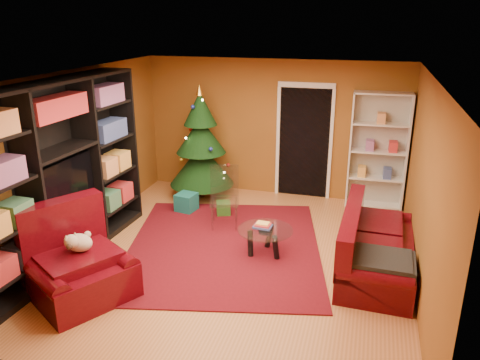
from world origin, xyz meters
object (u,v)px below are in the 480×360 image
(white_bookshelf, at_px, (378,151))
(dog, at_px, (79,243))
(sofa, at_px, (378,241))
(rug, at_px, (224,247))
(christmas_tree, at_px, (201,144))
(armchair, at_px, (79,262))
(coffee_table, at_px, (265,242))
(media_unit, at_px, (60,174))
(acrylic_chair, at_px, (224,201))
(gift_box_teal, at_px, (186,202))
(gift_box_red, at_px, (213,184))
(gift_box_green, at_px, (223,208))

(white_bookshelf, bearing_deg, dog, -132.80)
(sofa, bearing_deg, rug, 90.25)
(christmas_tree, height_order, armchair, christmas_tree)
(christmas_tree, bearing_deg, coffee_table, -49.21)
(dog, bearing_deg, media_unit, 75.47)
(sofa, xyz_separation_m, acrylic_chair, (-2.44, 0.77, 0.02))
(gift_box_teal, distance_m, acrylic_chair, 1.02)
(christmas_tree, bearing_deg, media_unit, -109.86)
(rug, height_order, gift_box_red, gift_box_red)
(gift_box_teal, bearing_deg, gift_box_red, 85.34)
(coffee_table, bearing_deg, white_bookshelf, 57.84)
(acrylic_chair, bearing_deg, gift_box_red, 98.43)
(armchair, bearing_deg, gift_box_red, 26.43)
(media_unit, height_order, sofa, media_unit)
(armchair, bearing_deg, gift_box_green, 13.33)
(gift_box_teal, bearing_deg, acrylic_chair, -27.55)
(white_bookshelf, bearing_deg, rug, -134.32)
(gift_box_red, xyz_separation_m, coffee_table, (1.63, -2.41, 0.11))
(christmas_tree, distance_m, gift_box_red, 1.05)
(white_bookshelf, bearing_deg, coffee_table, -123.76)
(rug, bearing_deg, white_bookshelf, 47.29)
(rug, distance_m, white_bookshelf, 3.34)
(sofa, distance_m, coffee_table, 1.59)
(media_unit, height_order, gift_box_teal, media_unit)
(gift_box_red, bearing_deg, sofa, -37.11)
(gift_box_green, relative_size, acrylic_chair, 0.26)
(gift_box_green, height_order, white_bookshelf, white_bookshelf)
(gift_box_green, distance_m, white_bookshelf, 2.94)
(sofa, height_order, acrylic_chair, acrylic_chair)
(rug, bearing_deg, media_unit, -156.50)
(rug, distance_m, acrylic_chair, 0.86)
(media_unit, height_order, coffee_table, media_unit)
(gift_box_red, relative_size, coffee_table, 0.26)
(gift_box_green, relative_size, coffee_table, 0.30)
(sofa, bearing_deg, gift_box_teal, 71.72)
(gift_box_teal, height_order, dog, dog)
(rug, relative_size, armchair, 2.77)
(christmas_tree, relative_size, white_bookshelf, 1.02)
(coffee_table, bearing_deg, gift_box_green, 130.05)
(christmas_tree, distance_m, coffee_table, 2.74)
(media_unit, bearing_deg, christmas_tree, 72.32)
(white_bookshelf, xyz_separation_m, coffee_table, (-1.50, -2.39, -0.83))
(rug, bearing_deg, coffee_table, -5.10)
(rug, distance_m, dog, 2.23)
(media_unit, distance_m, gift_box_red, 3.63)
(gift_box_green, distance_m, armchair, 3.06)
(gift_box_teal, bearing_deg, sofa, -20.31)
(dog, relative_size, coffee_table, 0.50)
(media_unit, bearing_deg, gift_box_red, 73.65)
(rug, xyz_separation_m, christmas_tree, (-1.05, 1.92, 1.05))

